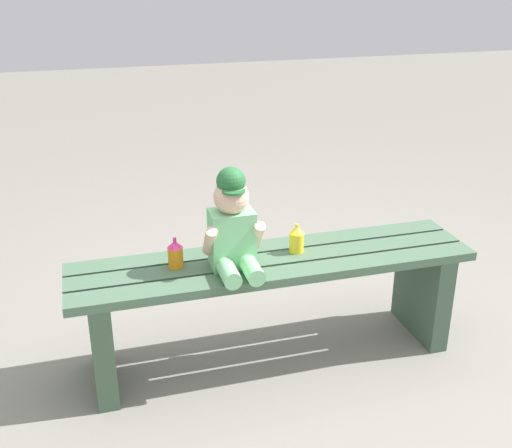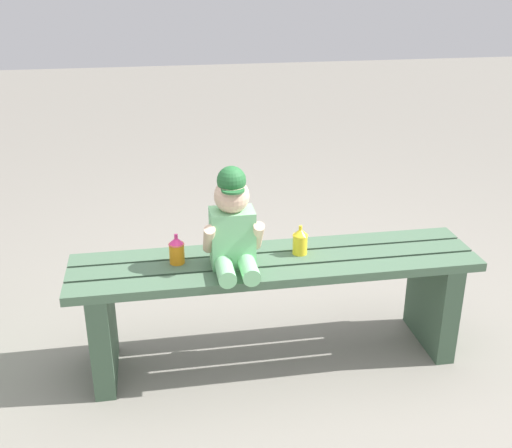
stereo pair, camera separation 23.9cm
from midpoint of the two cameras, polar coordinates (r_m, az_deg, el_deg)
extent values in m
plane|color=gray|center=(2.77, 4.18, -11.97)|extent=(16.00, 16.00, 0.00)
cube|color=#47664C|center=(2.43, 5.19, -4.94)|extent=(1.64, 0.11, 0.04)
cube|color=#47664C|center=(2.53, 4.47, -3.61)|extent=(1.64, 0.11, 0.04)
cube|color=#47664C|center=(2.65, 3.80, -2.38)|extent=(1.64, 0.11, 0.04)
cube|color=#3C5641|center=(2.59, -11.18, -9.38)|extent=(0.08, 0.37, 0.43)
cube|color=#3C5641|center=(2.88, 18.08, -6.53)|extent=(0.08, 0.37, 0.43)
cube|color=#7FCC8C|center=(2.43, 0.64, -1.30)|extent=(0.17, 0.12, 0.23)
sphere|color=beige|center=(2.36, 0.66, 2.52)|extent=(0.14, 0.14, 0.14)
cylinder|color=#266633|center=(2.31, 0.83, 3.06)|extent=(0.09, 0.09, 0.01)
sphere|color=#266633|center=(2.34, 0.67, 3.92)|extent=(0.11, 0.11, 0.11)
cylinder|color=#85D693|center=(2.35, 0.08, -4.37)|extent=(0.07, 0.16, 0.07)
cylinder|color=#85D693|center=(2.37, 2.23, -4.19)|extent=(0.07, 0.16, 0.07)
cylinder|color=beige|center=(2.38, -1.45, -1.44)|extent=(0.04, 0.12, 0.14)
cylinder|color=beige|center=(2.41, 2.96, -1.12)|extent=(0.04, 0.12, 0.14)
cylinder|color=orange|center=(2.48, -4.50, -2.73)|extent=(0.06, 0.06, 0.08)
cone|color=#E5337F|center=(2.45, -4.53, -1.59)|extent=(0.06, 0.06, 0.03)
cylinder|color=#E5337F|center=(2.44, -4.55, -1.20)|extent=(0.01, 0.01, 0.02)
cylinder|color=yellow|center=(2.56, 6.70, -1.89)|extent=(0.06, 0.06, 0.08)
cone|color=yellow|center=(2.54, 6.76, -0.78)|extent=(0.06, 0.06, 0.03)
cylinder|color=yellow|center=(2.53, 6.78, -0.41)|extent=(0.01, 0.01, 0.02)
camera|label=1|loc=(0.12, -87.14, 1.22)|focal=43.92mm
camera|label=2|loc=(0.12, 92.86, -1.22)|focal=43.92mm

